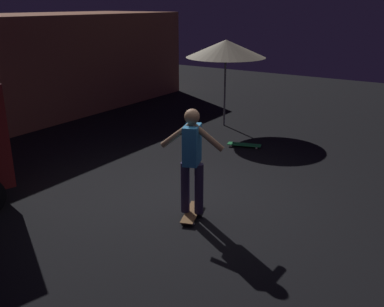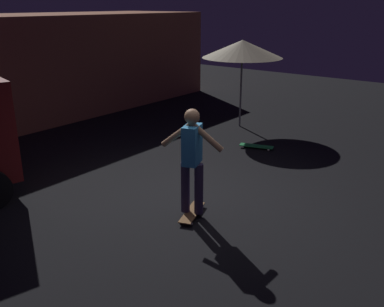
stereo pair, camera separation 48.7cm
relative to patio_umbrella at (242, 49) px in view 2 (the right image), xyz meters
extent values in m
plane|color=black|center=(-4.52, -1.94, -2.07)|extent=(28.00, 28.00, 0.00)
cube|color=#B76B4C|center=(-3.43, 5.65, -0.63)|extent=(13.60, 3.55, 2.89)
cylinder|color=slate|center=(0.00, 0.00, -0.97)|extent=(0.05, 0.05, 2.20)
cone|color=beige|center=(0.00, 0.00, 0.00)|extent=(2.10, 2.10, 0.45)
cube|color=olive|center=(-4.98, -2.23, -2.01)|extent=(0.80, 0.46, 0.02)
sphere|color=silver|center=(-4.73, -2.05, -2.05)|extent=(0.05, 0.05, 0.05)
sphere|color=silver|center=(-4.67, -2.21, -2.05)|extent=(0.05, 0.05, 0.05)
sphere|color=silver|center=(-5.30, -2.26, -2.05)|extent=(0.05, 0.05, 0.05)
sphere|color=silver|center=(-5.24, -2.41, -2.05)|extent=(0.05, 0.05, 0.05)
cube|color=green|center=(-1.41, -1.34, -2.01)|extent=(0.43, 0.80, 0.02)
sphere|color=silver|center=(-1.24, -1.60, -2.05)|extent=(0.05, 0.05, 0.05)
sphere|color=silver|center=(-1.40, -1.65, -2.05)|extent=(0.05, 0.05, 0.05)
sphere|color=silver|center=(-1.42, -1.03, -2.05)|extent=(0.05, 0.05, 0.05)
sphere|color=silver|center=(-1.58, -1.08, -2.05)|extent=(0.05, 0.05, 0.05)
cylinder|color=#382D4C|center=(-5.02, -2.13, -1.59)|extent=(0.14, 0.14, 0.82)
cylinder|color=#382D4C|center=(-4.95, -2.33, -1.59)|extent=(0.14, 0.14, 0.82)
cube|color=#338CCC|center=(-4.98, -2.23, -0.88)|extent=(0.43, 0.34, 0.60)
sphere|color=#936B4C|center=(-4.98, -2.23, -0.45)|extent=(0.23, 0.23, 0.23)
cylinder|color=#936B4C|center=(-5.06, -2.02, -0.73)|extent=(0.27, 0.54, 0.46)
cylinder|color=#936B4C|center=(-4.91, -2.44, -0.73)|extent=(0.27, 0.54, 0.46)
camera|label=1|loc=(-10.13, -5.63, 1.13)|focal=40.47mm
camera|label=2|loc=(-9.85, -6.02, 1.13)|focal=40.47mm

